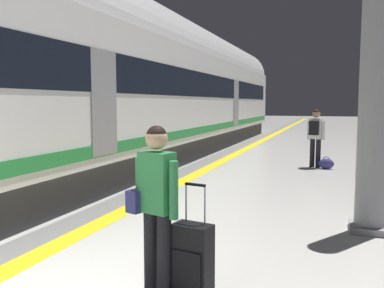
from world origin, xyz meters
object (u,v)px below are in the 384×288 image
(passenger_near, at_px, (316,133))
(platform_pillar, at_px, (374,115))
(high_speed_train, at_px, (146,84))
(traveller_foreground, at_px, (156,198))
(rolling_suitcase_foreground, at_px, (192,258))
(duffel_bag_near, at_px, (326,164))

(passenger_near, distance_m, platform_pillar, 6.24)
(high_speed_train, distance_m, traveller_foreground, 9.33)
(traveller_foreground, distance_m, platform_pillar, 3.69)
(traveller_foreground, xyz_separation_m, rolling_suitcase_foreground, (0.37, 0.04, -0.58))
(rolling_suitcase_foreground, distance_m, duffel_bag_near, 8.85)
(platform_pillar, bearing_deg, traveller_foreground, -126.82)
(traveller_foreground, height_order, platform_pillar, platform_pillar)
(traveller_foreground, bearing_deg, duffel_bag_near, 80.83)
(duffel_bag_near, xyz_separation_m, platform_pillar, (0.74, -5.94, 1.57))
(high_speed_train, height_order, rolling_suitcase_foreground, high_speed_train)
(platform_pillar, bearing_deg, high_speed_train, 138.94)
(traveller_foreground, xyz_separation_m, duffel_bag_near, (1.42, 8.83, -0.82))
(duffel_bag_near, bearing_deg, platform_pillar, -82.89)
(rolling_suitcase_foreground, bearing_deg, duffel_bag_near, 83.12)
(high_speed_train, height_order, duffel_bag_near, high_speed_train)
(high_speed_train, xyz_separation_m, rolling_suitcase_foreground, (4.38, -8.24, -2.11))
(rolling_suitcase_foreground, bearing_deg, high_speed_train, 118.02)
(duffel_bag_near, height_order, platform_pillar, platform_pillar)
(high_speed_train, height_order, platform_pillar, high_speed_train)
(rolling_suitcase_foreground, xyz_separation_m, duffel_bag_near, (1.06, 8.79, -0.24))
(traveller_foreground, xyz_separation_m, passenger_near, (1.10, 9.00, 0.04))
(traveller_foreground, relative_size, rolling_suitcase_foreground, 1.50)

